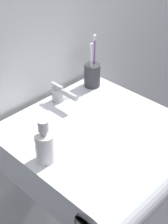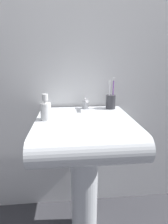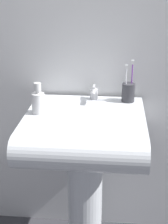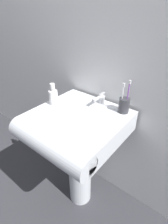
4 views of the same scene
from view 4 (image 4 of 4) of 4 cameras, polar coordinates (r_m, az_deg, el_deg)
The scene contains 7 objects.
ground_plane at distance 1.67m, azimuth -1.19°, elevation -25.61°, with size 6.00×6.00×0.00m, color #38383D.
wall_back at distance 1.16m, azimuth 8.22°, elevation 21.25°, with size 5.00×0.05×2.40m, color white.
sink_pedestal at distance 1.39m, azimuth -1.36°, elevation -17.80°, with size 0.17×0.17×0.70m, color white.
sink_basin at distance 1.07m, azimuth -3.47°, elevation -4.91°, with size 0.55×0.58×0.14m.
faucet at distance 1.17m, azimuth 5.37°, elevation 4.39°, with size 0.04×0.13×0.07m.
toothbrush_cup at distance 1.09m, azimuth 12.94°, elevation 2.30°, with size 0.06×0.06×0.21m.
soap_bottle at distance 1.17m, azimuth -9.99°, elevation 5.09°, with size 0.06×0.06×0.15m.
Camera 4 is at (0.59, -0.69, 1.40)m, focal length 28.00 mm.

